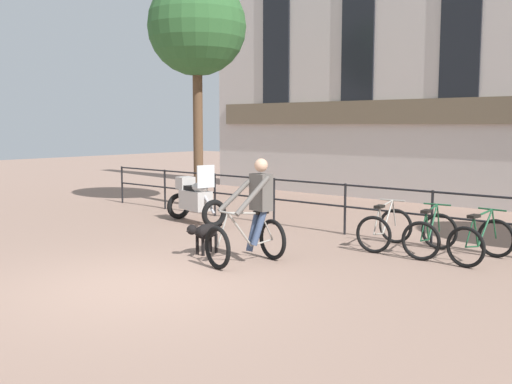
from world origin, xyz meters
The scene contains 10 objects.
ground_plane centered at (0.00, 0.00, 0.00)m, with size 60.00×60.00×0.00m, color #8E7060.
canal_railing centered at (0.00, 5.20, 0.71)m, with size 15.05×0.05×1.05m.
building_facade centered at (0.00, 10.99, 4.92)m, with size 18.00×0.72×9.89m.
cyclist_with_bike centered at (0.25, 2.07, 0.76)m, with size 0.90×1.28×1.70m.
dog centered at (-0.82, 2.01, 0.38)m, with size 0.24×0.84×0.56m.
parked_motorcycle centered at (-3.35, 4.17, 0.56)m, with size 1.74×0.94×1.35m.
parked_bicycle_near_lamp centered at (1.28, 4.54, 0.36)m, with size 0.79×1.18×0.86m.
parked_bicycle_mid_left centered at (2.16, 4.54, 0.36)m, with size 0.81×1.19×0.86m.
parked_bicycle_mid_right centered at (3.03, 4.54, 0.36)m, with size 0.77×1.17×0.86m.
tree_canalside_left centered at (-5.25, 6.08, 4.79)m, with size 2.61×2.61×6.14m.
Camera 1 is at (6.57, -5.09, 2.25)m, focal length 42.00 mm.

